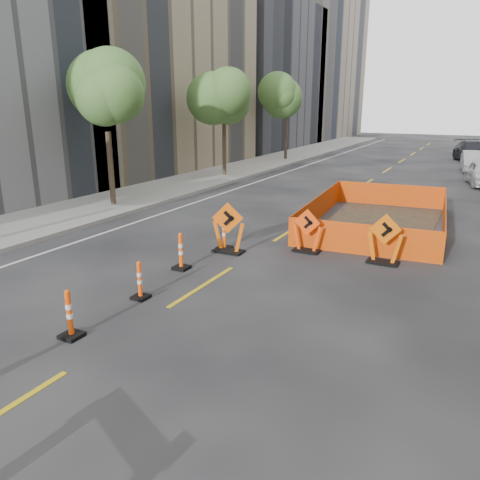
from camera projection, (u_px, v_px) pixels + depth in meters
The scene contains 17 objects.
ground_plane at pixel (87, 359), 8.49m from camera, with size 140.00×140.00×0.00m, color black.
sidewalk_left at pixel (133, 197), 22.67m from camera, with size 4.00×90.00×0.15m, color gray.
bld_left_d at pixel (243, 77), 47.40m from camera, with size 12.00×16.00×14.00m, color #4C4C51.
bld_left_e at pixel (301, 58), 60.49m from camera, with size 12.00×20.00×20.00m, color gray.
tree_l_b at pixel (106, 101), 19.45m from camera, with size 2.80×2.80×5.95m.
tree_l_c at pixel (224, 102), 27.95m from camera, with size 2.80×2.80×5.95m.
tree_l_d at pixel (287, 102), 36.45m from camera, with size 2.80×2.80×5.95m.
channelizer_3 at pixel (69, 314), 9.13m from camera, with size 0.40×0.40×1.02m, color #DE4409, non-canonical shape.
channelizer_4 at pixel (140, 280), 10.98m from camera, with size 0.37×0.37×0.94m, color #FF480A, non-canonical shape.
channelizer_5 at pixel (181, 251), 12.94m from camera, with size 0.42×0.42×1.05m, color #FF4E0A, non-canonical shape.
channelizer_6 at pixel (224, 233), 14.69m from camera, with size 0.43×0.43×1.10m, color #FF5D0A, non-canonical shape.
chevron_sign_left at pixel (228, 228), 14.33m from camera, with size 1.06×0.63×1.59m, color #E85A09, non-canonical shape.
chevron_sign_center at pixel (307, 231), 14.40m from camera, with size 0.92×0.55×1.38m, color #FF470A, non-canonical shape.
chevron_sign_right at pixel (385, 239), 13.33m from camera, with size 0.99×0.59×1.49m, color orange, non-canonical shape.
safety_fence at pixel (378, 213), 17.61m from camera, with size 4.59×7.81×0.98m, color #EE5D0C, non-canonical shape.
parked_car_mid at pixel (474, 161), 31.40m from camera, with size 1.45×4.15×1.37m, color #97979C.
parked_car_far at pixel (475, 152), 36.12m from camera, with size 2.34×5.75×1.67m, color black.
Camera 1 is at (5.96, -5.38, 4.47)m, focal length 35.00 mm.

